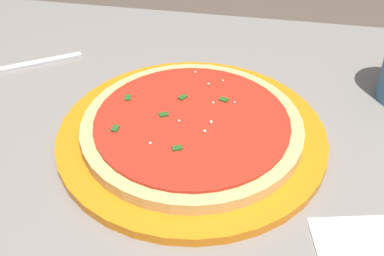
% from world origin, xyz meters
% --- Properties ---
extents(restaurant_table, '(1.11, 0.68, 0.76)m').
position_xyz_m(restaurant_table, '(0.00, 0.00, 0.61)').
color(restaurant_table, black).
rests_on(restaurant_table, ground_plane).
extents(serving_plate, '(0.35, 0.35, 0.01)m').
position_xyz_m(serving_plate, '(0.05, 0.02, 0.77)').
color(serving_plate, orange).
rests_on(serving_plate, restaurant_table).
extents(pizza, '(0.29, 0.29, 0.02)m').
position_xyz_m(pizza, '(0.05, 0.02, 0.79)').
color(pizza, '#DBB26B').
rests_on(pizza, serving_plate).
extents(fork, '(0.17, 0.11, 0.00)m').
position_xyz_m(fork, '(0.35, -0.10, 0.77)').
color(fork, silver).
rests_on(fork, restaurant_table).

